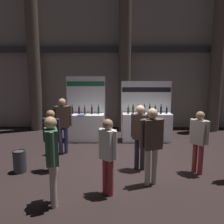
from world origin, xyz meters
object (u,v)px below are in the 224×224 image
at_px(exhibitor_booth_0, 85,124).
at_px(visitor_4, 199,137).
at_px(exhibitor_booth_1, 147,125).
at_px(visitor_6, 52,136).
at_px(visitor_7, 63,121).
at_px(visitor_2, 108,151).
at_px(visitor_8, 140,132).
at_px(visitor_0, 52,153).
at_px(trash_bin, 20,161).
at_px(visitor_1, 152,139).

bearing_deg(exhibitor_booth_0, visitor_4, -42.43).
xyz_separation_m(exhibitor_booth_0, exhibitor_booth_1, (2.32, 0.01, -0.01)).
xyz_separation_m(exhibitor_booth_1, visitor_6, (-2.81, -2.86, 0.33)).
height_order(exhibitor_booth_0, visitor_7, exhibitor_booth_0).
xyz_separation_m(exhibitor_booth_0, visitor_6, (-0.50, -2.85, 0.33)).
distance_m(visitor_2, visitor_8, 1.54).
relative_size(visitor_0, visitor_8, 1.01).
relative_size(visitor_0, visitor_7, 0.99).
xyz_separation_m(exhibitor_booth_1, visitor_0, (-2.36, -4.48, 0.44)).
xyz_separation_m(exhibitor_booth_0, visitor_7, (-0.51, -1.50, 0.45)).
distance_m(trash_bin, visitor_6, 1.05).
distance_m(visitor_0, visitor_1, 2.19).
xyz_separation_m(visitor_1, visitor_6, (-2.45, 0.73, -0.13)).
bearing_deg(trash_bin, exhibitor_booth_1, 39.27).
height_order(trash_bin, visitor_7, visitor_7).
distance_m(visitor_2, visitor_6, 1.91).
xyz_separation_m(exhibitor_booth_0, visitor_4, (3.23, -2.95, 0.33)).
height_order(exhibitor_booth_1, trash_bin, exhibitor_booth_1).
height_order(trash_bin, visitor_6, visitor_6).
bearing_deg(visitor_6, visitor_1, 6.56).
relative_size(trash_bin, visitor_8, 0.33).
bearing_deg(visitor_2, exhibitor_booth_0, 143.40).
xyz_separation_m(exhibitor_booth_0, visitor_8, (1.78, -2.73, 0.41)).
distance_m(exhibitor_booth_1, trash_bin, 4.70).
height_order(visitor_4, visitor_7, visitor_7).
height_order(exhibitor_booth_1, visitor_1, exhibitor_booth_1).
xyz_separation_m(exhibitor_booth_0, trash_bin, (-1.32, -2.96, -0.32)).
xyz_separation_m(visitor_4, visitor_8, (-1.45, 0.22, 0.08)).
distance_m(trash_bin, visitor_2, 2.64).
height_order(visitor_1, visitor_8, visitor_1).
bearing_deg(visitor_6, exhibitor_booth_1, 68.73).
relative_size(visitor_0, visitor_6, 1.08).
relative_size(exhibitor_booth_0, visitor_2, 1.49).
bearing_deg(visitor_6, exhibitor_booth_0, 103.30).
bearing_deg(visitor_4, visitor_6, -132.55).
height_order(exhibitor_booth_0, visitor_1, exhibitor_booth_0).
height_order(visitor_7, visitor_8, visitor_7).
xyz_separation_m(trash_bin, visitor_0, (1.27, -1.51, 0.76)).
bearing_deg(exhibitor_booth_1, visitor_7, -151.73).
distance_m(exhibitor_booth_0, exhibitor_booth_1, 2.32).
bearing_deg(exhibitor_booth_1, visitor_8, -100.95).
xyz_separation_m(visitor_0, visitor_8, (1.83, 1.73, -0.02)).
relative_size(exhibitor_booth_0, visitor_1, 1.36).
height_order(visitor_1, visitor_7, visitor_1).
bearing_deg(visitor_7, visitor_6, 77.72).
bearing_deg(visitor_2, visitor_4, 65.68).
distance_m(visitor_4, visitor_7, 4.01).
bearing_deg(visitor_1, exhibitor_booth_0, -81.86).
relative_size(exhibitor_booth_0, trash_bin, 4.18).
relative_size(exhibitor_booth_1, visitor_2, 1.37).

